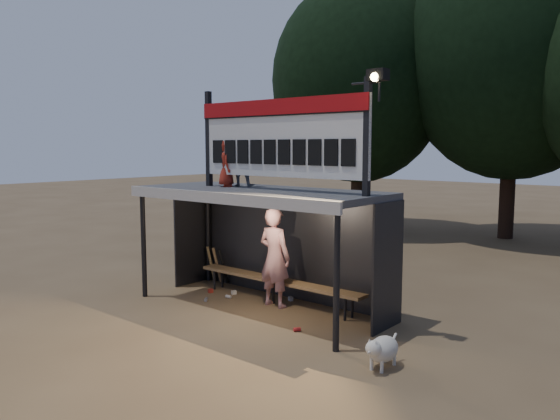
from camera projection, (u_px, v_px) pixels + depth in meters
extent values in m
plane|color=brown|center=(259.00, 308.00, 10.57)|extent=(80.00, 80.00, 0.00)
imported|color=silver|center=(275.00, 257.00, 10.61)|extent=(0.71, 0.47, 1.95)
imported|color=slate|center=(242.00, 159.00, 10.95)|extent=(0.65, 0.59, 1.10)
imported|color=maroon|center=(226.00, 163.00, 10.86)|extent=(0.53, 0.53, 0.94)
cube|color=#3E3E41|center=(258.00, 192.00, 10.31)|extent=(5.00, 2.00, 0.12)
cube|color=beige|center=(219.00, 198.00, 9.54)|extent=(5.10, 0.06, 0.20)
cylinder|color=black|center=(144.00, 245.00, 11.29)|extent=(0.10, 0.10, 2.20)
cylinder|color=black|center=(337.00, 281.00, 8.23)|extent=(0.10, 0.10, 2.20)
cylinder|color=black|center=(208.00, 234.00, 12.66)|extent=(0.10, 0.10, 2.20)
cylinder|color=black|center=(394.00, 262.00, 9.60)|extent=(0.10, 0.10, 2.20)
cube|color=black|center=(291.00, 245.00, 11.21)|extent=(5.00, 0.04, 2.20)
cube|color=black|center=(192.00, 236.00, 12.42)|extent=(0.04, 1.00, 2.20)
cube|color=black|center=(388.00, 266.00, 9.24)|extent=(0.04, 1.00, 2.20)
cylinder|color=black|center=(291.00, 194.00, 11.09)|extent=(5.00, 0.06, 0.06)
cube|color=black|center=(209.00, 139.00, 11.06)|extent=(0.10, 0.10, 1.90)
cube|color=black|center=(367.00, 137.00, 8.70)|extent=(0.10, 0.10, 1.90)
cube|color=silver|center=(279.00, 138.00, 9.88)|extent=(3.80, 0.08, 1.40)
cube|color=#AB0C0F|center=(277.00, 107.00, 9.77)|extent=(3.80, 0.04, 0.28)
cube|color=black|center=(277.00, 115.00, 9.79)|extent=(3.80, 0.02, 0.03)
cube|color=black|center=(218.00, 152.00, 10.84)|extent=(0.27, 0.03, 0.45)
cube|color=black|center=(230.00, 152.00, 10.63)|extent=(0.27, 0.03, 0.45)
cube|color=black|center=(243.00, 152.00, 10.41)|extent=(0.27, 0.03, 0.45)
cube|color=black|center=(256.00, 152.00, 10.19)|extent=(0.27, 0.03, 0.45)
cube|color=black|center=(270.00, 152.00, 9.98)|extent=(0.27, 0.03, 0.45)
cube|color=black|center=(284.00, 152.00, 9.76)|extent=(0.27, 0.03, 0.45)
cube|color=black|center=(299.00, 152.00, 9.54)|extent=(0.27, 0.03, 0.45)
cube|color=black|center=(315.00, 152.00, 9.33)|extent=(0.27, 0.03, 0.45)
cube|color=black|center=(331.00, 152.00, 9.11)|extent=(0.27, 0.03, 0.45)
cube|color=black|center=(348.00, 153.00, 8.89)|extent=(0.27, 0.03, 0.45)
cylinder|color=black|center=(365.00, 83.00, 8.63)|extent=(0.50, 0.04, 0.04)
cylinder|color=black|center=(379.00, 92.00, 8.49)|extent=(0.04, 0.04, 0.30)
cube|color=black|center=(378.00, 75.00, 8.42)|extent=(0.30, 0.22, 0.18)
sphere|color=#FFD88C|center=(375.00, 77.00, 8.36)|extent=(0.14, 0.14, 0.14)
cube|color=#987348|center=(277.00, 280.00, 10.94)|extent=(4.00, 0.35, 0.06)
cylinder|color=black|center=(214.00, 279.00, 11.96)|extent=(0.05, 0.05, 0.45)
cylinder|color=black|center=(222.00, 277.00, 12.14)|extent=(0.05, 0.05, 0.45)
cylinder|color=black|center=(273.00, 292.00, 10.88)|extent=(0.05, 0.05, 0.45)
cylinder|color=black|center=(281.00, 290.00, 11.06)|extent=(0.05, 0.05, 0.45)
cylinder|color=black|center=(345.00, 309.00, 9.79)|extent=(0.05, 0.05, 0.45)
cylinder|color=black|center=(352.00, 306.00, 9.98)|extent=(0.05, 0.05, 0.45)
cylinder|color=black|center=(358.00, 180.00, 20.53)|extent=(0.50, 0.50, 3.74)
ellipsoid|color=black|center=(359.00, 81.00, 20.11)|extent=(6.46, 6.46, 7.48)
cylinder|color=black|center=(508.00, 177.00, 18.46)|extent=(0.50, 0.50, 4.18)
ellipsoid|color=black|center=(514.00, 53.00, 17.99)|extent=(7.22, 7.22, 8.36)
ellipsoid|color=beige|center=(383.00, 349.00, 7.71)|extent=(0.36, 0.58, 0.36)
sphere|color=white|center=(373.00, 349.00, 7.48)|extent=(0.22, 0.22, 0.22)
cone|color=beige|center=(370.00, 352.00, 7.41)|extent=(0.10, 0.10, 0.10)
cone|color=beige|center=(370.00, 341.00, 7.49)|extent=(0.06, 0.06, 0.07)
cone|color=beige|center=(376.00, 343.00, 7.43)|extent=(0.06, 0.06, 0.07)
cylinder|color=silver|center=(372.00, 364.00, 7.64)|extent=(0.05, 0.05, 0.18)
cylinder|color=beige|center=(382.00, 367.00, 7.54)|extent=(0.05, 0.05, 0.18)
cylinder|color=beige|center=(384.00, 356.00, 7.92)|extent=(0.05, 0.05, 0.18)
cylinder|color=beige|center=(394.00, 359.00, 7.82)|extent=(0.05, 0.05, 0.18)
cylinder|color=silver|center=(394.00, 339.00, 7.93)|extent=(0.04, 0.16, 0.14)
cylinder|color=olive|center=(211.00, 264.00, 12.56)|extent=(0.08, 0.27, 0.84)
cylinder|color=olive|center=(217.00, 265.00, 12.44)|extent=(0.08, 0.30, 0.83)
cylinder|color=black|center=(223.00, 266.00, 12.31)|extent=(0.07, 0.32, 0.83)
cube|color=#A92A1D|center=(211.00, 291.00, 11.70)|extent=(0.10, 0.12, 0.08)
cylinder|color=#ADADB2|center=(206.00, 300.00, 11.05)|extent=(0.13, 0.14, 0.07)
cube|color=silver|center=(234.00, 292.00, 11.57)|extent=(0.10, 0.12, 0.08)
cylinder|color=red|center=(297.00, 329.00, 9.25)|extent=(0.12, 0.14, 0.07)
cube|color=silver|center=(291.00, 299.00, 11.09)|extent=(0.12, 0.10, 0.08)
cylinder|color=beige|center=(228.00, 297.00, 11.27)|extent=(0.12, 0.08, 0.07)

